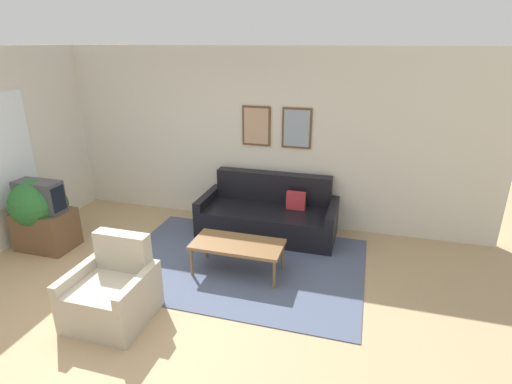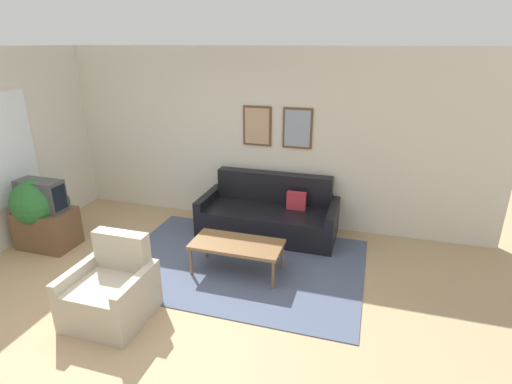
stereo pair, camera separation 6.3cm
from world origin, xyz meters
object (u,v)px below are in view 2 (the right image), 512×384
(tv, at_px, (41,195))
(potted_plant_tall, at_px, (36,204))
(armchair, at_px, (111,292))
(couch, at_px, (269,215))
(coffee_table, at_px, (237,245))

(tv, bearing_deg, potted_plant_tall, -141.15)
(armchair, bearing_deg, tv, 134.22)
(couch, distance_m, coffee_table, 1.21)
(couch, xyz_separation_m, potted_plant_tall, (-2.95, -1.36, 0.36))
(couch, height_order, coffee_table, couch)
(tv, height_order, armchair, tv)
(armchair, xyz_separation_m, potted_plant_tall, (-1.89, 1.04, 0.36))
(couch, relative_size, potted_plant_tall, 2.01)
(potted_plant_tall, bearing_deg, tv, 38.85)
(armchair, bearing_deg, potted_plant_tall, 136.12)
(armchair, distance_m, potted_plant_tall, 2.18)
(potted_plant_tall, bearing_deg, coffee_table, 3.12)
(couch, height_order, armchair, couch)
(armchair, bearing_deg, coffee_table, 35.68)
(tv, distance_m, armchair, 2.18)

